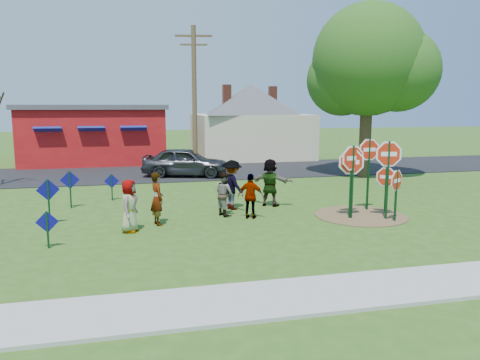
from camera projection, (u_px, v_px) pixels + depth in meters
The scene contains 26 objects.
ground at pixel (230, 216), 16.39m from camera, with size 120.00×120.00×0.00m, color #2D5217.
sidewalk at pixel (305, 296), 9.47m from camera, with size 22.00×1.80×0.08m, color #9E9E99.
road at pixel (188, 172), 27.43m from camera, with size 120.00×7.50×0.04m, color black.
dirt_patch at pixel (360, 216), 16.47m from camera, with size 3.20×3.20×0.03m, color brown.
red_building at pixel (96, 133), 32.09m from camera, with size 9.40×7.69×3.90m.
cream_house at pixel (251, 118), 34.48m from camera, with size 9.40×9.40×6.50m.
stop_sign_a at pixel (351, 168), 15.85m from camera, with size 1.14×0.34×2.54m.
stop_sign_b at pixel (351, 167), 16.30m from camera, with size 0.98×0.07×2.42m.
stop_sign_c at pixel (388, 162), 15.68m from camera, with size 1.15×0.33×2.84m.
stop_sign_d at pixel (369, 156), 17.06m from camera, with size 1.08×0.07×2.80m.
stop_sign_e at pixel (396, 184), 15.48m from camera, with size 0.84×0.50×1.88m.
stop_sign_f at pixel (386, 180), 16.53m from camera, with size 0.77×0.55×1.82m.
stop_sign_g at pixel (353, 165), 15.79m from camera, with size 1.15×0.19×2.68m.
blue_diamond_a at pixel (47, 226), 12.65m from camera, with size 0.61×0.06×1.04m.
blue_diamond_b at pixel (48, 196), 15.10m from camera, with size 0.71×0.18×1.52m.
blue_diamond_c at pixel (70, 185), 17.60m from camera, with size 0.70×0.08×1.43m.
blue_diamond_d at pixel (112, 184), 19.06m from camera, with size 0.60×0.06×1.10m.
person_a at pixel (129, 206), 14.29m from camera, with size 0.80×0.52×1.63m, color #39568D.
person_b at pixel (157, 199), 15.14m from camera, with size 0.63×0.41×1.73m, color #1D6A5C.
person_c at pixel (224, 194), 16.45m from camera, with size 0.75×0.59×1.55m, color brown.
person_d at pixel (233, 185), 17.40m from camera, with size 1.20×0.69×1.85m, color #36363C.
person_e at pixel (251, 196), 15.99m from camera, with size 0.91×0.38×1.56m, color #4E2C53.
person_f at pixel (270, 182), 18.00m from camera, with size 1.71×0.54×1.84m, color #174B26.
suv at pixel (186, 162), 25.40m from camera, with size 1.86×4.62×1.58m, color #323338.
utility_pole at pixel (194, 99), 24.76m from camera, with size 1.93×0.44×7.96m.
leafy_tree at pixel (371, 66), 24.60m from camera, with size 6.45×5.89×9.17m.
Camera 1 is at (-3.39, -15.63, 3.85)m, focal length 35.00 mm.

